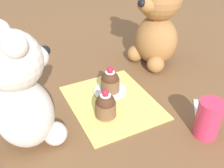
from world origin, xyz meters
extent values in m
plane|color=brown|center=(0.00, 0.00, 0.00)|extent=(4.00, 4.00, 0.00)
cube|color=#E0D166|center=(0.00, 0.00, 0.00)|extent=(0.24, 0.20, 0.01)
ellipsoid|color=silver|center=(-0.03, 0.21, 0.07)|extent=(0.15, 0.13, 0.14)
sphere|color=silver|center=(-0.03, 0.21, 0.19)|extent=(0.11, 0.11, 0.11)
ellipsoid|color=silver|center=(-0.02, 0.17, 0.18)|extent=(0.06, 0.05, 0.04)
sphere|color=black|center=(-0.02, 0.15, 0.19)|extent=(0.02, 0.02, 0.02)
sphere|color=silver|center=(-0.07, 0.20, 0.23)|extent=(0.04, 0.04, 0.04)
sphere|color=silver|center=(-0.07, 0.16, 0.02)|extent=(0.05, 0.05, 0.05)
sphere|color=silver|center=(0.01, 0.18, 0.02)|extent=(0.05, 0.05, 0.05)
ellipsoid|color=#A3703D|center=(0.13, -0.21, 0.07)|extent=(0.15, 0.14, 0.15)
ellipsoid|color=#A3703D|center=(0.12, -0.16, 0.19)|extent=(0.07, 0.06, 0.05)
sphere|color=black|center=(0.11, -0.14, 0.20)|extent=(0.02, 0.02, 0.02)
sphere|color=#A3703D|center=(0.16, -0.16, 0.03)|extent=(0.05, 0.05, 0.05)
sphere|color=#A3703D|center=(0.08, -0.18, 0.03)|extent=(0.05, 0.05, 0.05)
cylinder|color=brown|center=(-0.04, 0.04, 0.02)|extent=(0.05, 0.05, 0.03)
sphere|color=#472819|center=(-0.04, 0.04, 0.04)|extent=(0.04, 0.04, 0.04)
cylinder|color=white|center=(-0.04, 0.04, 0.06)|extent=(0.02, 0.02, 0.00)
sphere|color=red|center=(-0.04, 0.04, 0.07)|extent=(0.02, 0.02, 0.02)
cylinder|color=white|center=(0.04, -0.01, 0.01)|extent=(0.08, 0.08, 0.01)
cylinder|color=brown|center=(0.04, -0.01, 0.03)|extent=(0.05, 0.05, 0.03)
sphere|color=#472819|center=(0.04, -0.01, 0.04)|extent=(0.04, 0.04, 0.04)
cylinder|color=white|center=(0.04, -0.01, 0.06)|extent=(0.02, 0.02, 0.00)
sphere|color=red|center=(0.04, -0.01, 0.07)|extent=(0.02, 0.02, 0.02)
cylinder|color=#DB3356|center=(-0.18, -0.13, 0.04)|extent=(0.05, 0.05, 0.09)
cube|color=silver|center=(-0.13, -0.16, 0.00)|extent=(0.10, 0.08, 0.01)
camera|label=1|loc=(-0.46, 0.23, 0.40)|focal=42.00mm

